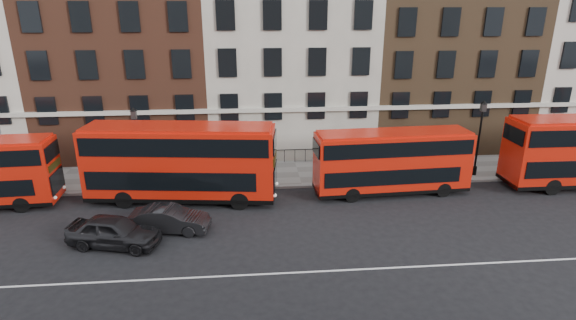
{
  "coord_description": "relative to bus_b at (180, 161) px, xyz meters",
  "views": [
    {
      "loc": [
        -3.34,
        -19.49,
        11.54
      ],
      "look_at": [
        -1.2,
        5.0,
        3.0
      ],
      "focal_mm": 28.0,
      "sensor_mm": 36.0,
      "label": 1
    }
  ],
  "objects": [
    {
      "name": "ground",
      "position": [
        7.62,
        -6.57,
        -2.57
      ],
      "size": [
        120.0,
        120.0,
        0.0
      ],
      "primitive_type": "plane",
      "color": "black",
      "rests_on": "ground"
    },
    {
      "name": "pavement",
      "position": [
        7.62,
        3.93,
        -2.5
      ],
      "size": [
        80.0,
        5.0,
        0.15
      ],
      "primitive_type": "cube",
      "color": "slate",
      "rests_on": "ground"
    },
    {
      "name": "kerb",
      "position": [
        7.62,
        1.43,
        -2.49
      ],
      "size": [
        80.0,
        0.3,
        0.16
      ],
      "primitive_type": "cube",
      "color": "gray",
      "rests_on": "ground"
    },
    {
      "name": "road_centre_line",
      "position": [
        7.62,
        -8.57,
        -2.57
      ],
      "size": [
        70.0,
        0.12,
        0.01
      ],
      "primitive_type": "cube",
      "color": "white",
      "rests_on": "ground"
    },
    {
      "name": "building_terrace",
      "position": [
        7.31,
        11.3,
        7.67
      ],
      "size": [
        64.0,
        11.95,
        22.0
      ],
      "color": "#B7AF9F",
      "rests_on": "ground"
    },
    {
      "name": "bus_b",
      "position": [
        0.0,
        0.0,
        0.0
      ],
      "size": [
        11.65,
        4.07,
        4.8
      ],
      "rotation": [
        0.0,
        0.0,
        -0.12
      ],
      "color": "red",
      "rests_on": "ground"
    },
    {
      "name": "bus_c",
      "position": [
        13.12,
        -0.01,
        -0.36
      ],
      "size": [
        9.91,
        2.86,
        4.12
      ],
      "rotation": [
        0.0,
        0.0,
        0.05
      ],
      "color": "red",
      "rests_on": "ground"
    },
    {
      "name": "car_rear",
      "position": [
        -2.67,
        -5.34,
        -1.78
      ],
      "size": [
        4.96,
        2.9,
        1.58
      ],
      "primitive_type": "imported",
      "rotation": [
        0.0,
        0.0,
        1.34
      ],
      "color": "black",
      "rests_on": "ground"
    },
    {
      "name": "car_front",
      "position": [
        -0.16,
        -4.01,
        -1.88
      ],
      "size": [
        4.4,
        2.13,
        1.39
      ],
      "primitive_type": "imported",
      "rotation": [
        0.0,
        0.0,
        1.41
      ],
      "color": "black",
      "rests_on": "ground"
    },
    {
      "name": "lamp_post_left",
      "position": [
        -2.98,
        2.21,
        0.51
      ],
      "size": [
        0.44,
        0.44,
        5.33
      ],
      "color": "black",
      "rests_on": "pavement"
    },
    {
      "name": "lamp_post_right",
      "position": [
        19.95,
        2.31,
        0.51
      ],
      "size": [
        0.44,
        0.44,
        5.33
      ],
      "color": "black",
      "rests_on": "pavement"
    },
    {
      "name": "iron_railings",
      "position": [
        7.62,
        6.13,
        -1.92
      ],
      "size": [
        6.6,
        0.06,
        1.0
      ],
      "primitive_type": null,
      "color": "black",
      "rests_on": "pavement"
    }
  ]
}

